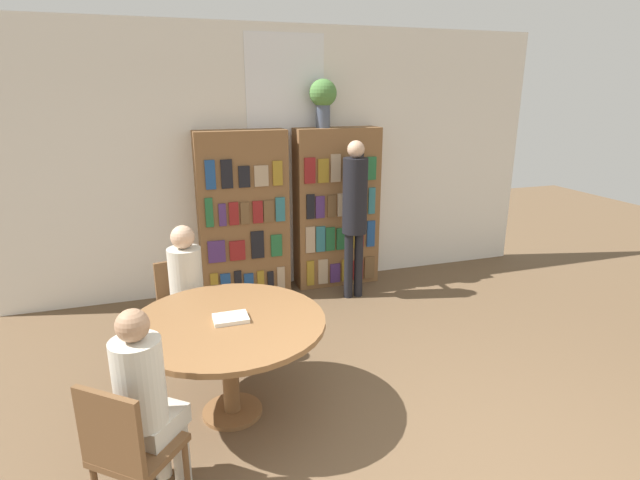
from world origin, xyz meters
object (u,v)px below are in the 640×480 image
Objects in this scene: seated_reader_left at (188,288)px; librarian_standing at (355,205)px; chair_near_camera at (128,447)px; chair_left_side at (184,305)px; reading_table at (228,334)px; bookshelf_left at (243,215)px; bookshelf_right at (336,208)px; flower_vase at (323,97)px; seated_reader_right at (146,395)px.

librarian_standing is (1.88, 0.93, 0.37)m from seated_reader_left.
chair_near_camera is 1.84m from chair_left_side.
bookshelf_left is at bearing 77.04° from reading_table.
bookshelf_left is at bearing 108.59° from chair_near_camera.
bookshelf_left is at bearing 179.96° from bookshelf_right.
chair_near_camera is at bearing -124.90° from flower_vase.
flower_vase reaches higher than seated_reader_right.
reading_table is 1.13× the size of seated_reader_right.
seated_reader_left is 1.02× the size of seated_reader_right.
bookshelf_left is 1.54m from chair_left_side.
reading_table is at bearing -133.62° from librarian_standing.
flower_vase is 2.68m from seated_reader_left.
bookshelf_left is 1.60m from flower_vase.
librarian_standing reaches higher than chair_near_camera.
librarian_standing is at bearing -168.08° from seated_reader_left.
bookshelf_right is at bearing -0.04° from bookshelf_left.
chair_left_side is 2.15m from librarian_standing.
chair_near_camera is at bearing 60.27° from seated_reader_left.
reading_table is (-1.64, -2.25, -0.29)m from bookshelf_right.
reading_table is (-0.52, -2.25, -0.29)m from bookshelf_left.
flower_vase is 3.86m from seated_reader_right.
chair_left_side is 0.71× the size of seated_reader_left.
bookshelf_right is 1.29m from flower_vase.
bookshelf_left reaches higher than chair_left_side.
chair_left_side is (-0.77, -1.26, -0.46)m from bookshelf_left.
seated_reader_left is at bearing -117.07° from bookshelf_left.
librarian_standing is at bearing 87.10° from seated_reader_right.
seated_reader_left is at bearing 104.29° from reading_table.
flower_vase is at bearing 178.29° from bookshelf_right.
reading_table is at bearing -123.07° from flower_vase.
reading_table is 2.46m from librarian_standing.
seated_reader_right is (-0.54, -0.66, 0.04)m from reading_table.
chair_left_side is 0.49× the size of librarian_standing.
seated_reader_left reaches higher than seated_reader_right.
bookshelf_right reaches higher than reading_table.
reading_table is at bearing 90.00° from chair_near_camera.
seated_reader_right is at bearing -126.93° from bookshelf_right.
bookshelf_left is 3.30m from chair_near_camera.
chair_near_camera is 0.71× the size of seated_reader_left.
seated_reader_right is at bearing -129.71° from reading_table.
seated_reader_right is 3.30m from librarian_standing.
flower_vase is 2.75m from chair_left_side.
librarian_standing is at bearing -86.69° from bookshelf_right.
seated_reader_left is (-1.85, -1.43, -0.23)m from bookshelf_right.
librarian_standing is (1.15, -0.50, 0.14)m from bookshelf_left.
seated_reader_left reaches higher than reading_table.
bookshelf_left is at bearing 156.50° from librarian_standing.
bookshelf_left reaches higher than seated_reader_right.
seated_reader_left is at bearing -139.59° from flower_vase.
chair_left_side is at bearing -158.58° from librarian_standing.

